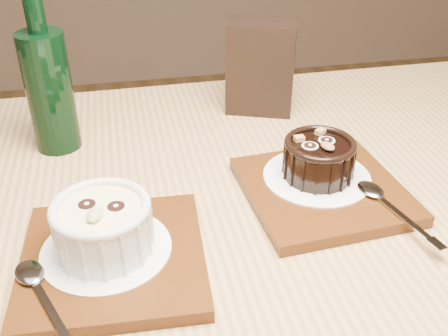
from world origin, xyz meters
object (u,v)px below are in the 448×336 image
object	(u,v)px
ramekin_white	(103,225)
condiment_stand	(261,67)
tray_left	(114,259)
tray_right	(323,191)
ramekin_dark	(319,157)
green_bottle	(49,87)
table	(222,285)

from	to	relation	value
ramekin_white	condiment_stand	bearing A→B (deg)	70.40
tray_left	ramekin_white	distance (m)	0.04
tray_left	tray_right	size ratio (longest dim) A/B	1.00
ramekin_white	condiment_stand	size ratio (longest dim) A/B	0.69
ramekin_dark	green_bottle	distance (m)	0.36
tray_left	green_bottle	bearing A→B (deg)	104.73
table	tray_left	bearing A→B (deg)	-161.18
table	tray_left	world-z (taller)	tray_left
tray_left	ramekin_white	size ratio (longest dim) A/B	1.85
tray_right	condiment_stand	xyz separation A→B (m)	(-0.01, 0.24, 0.06)
table	tray_right	size ratio (longest dim) A/B	6.71
condiment_stand	ramekin_dark	bearing A→B (deg)	-86.90
ramekin_white	green_bottle	world-z (taller)	green_bottle
condiment_stand	tray_right	bearing A→B (deg)	-86.66
table	ramekin_dark	world-z (taller)	ramekin_dark
tray_left	ramekin_dark	xyz separation A→B (m)	(0.25, 0.09, 0.04)
ramekin_white	tray_right	size ratio (longest dim) A/B	0.54
ramekin_white	tray_right	distance (m)	0.27
tray_right	condiment_stand	size ratio (longest dim) A/B	1.29
ramekin_dark	tray_left	bearing A→B (deg)	-179.31
condiment_stand	tray_left	bearing A→B (deg)	-126.46
ramekin_white	tray_left	bearing A→B (deg)	-30.47
table	ramekin_white	size ratio (longest dim) A/B	12.44
tray_left	ramekin_dark	size ratio (longest dim) A/B	2.12
table	tray_right	xyz separation A→B (m)	(0.13, 0.03, 0.10)
tray_left	green_bottle	world-z (taller)	green_bottle
ramekin_white	ramekin_dark	bearing A→B (deg)	36.57
tray_left	tray_right	world-z (taller)	same
table	tray_left	distance (m)	0.16
green_bottle	table	bearing A→B (deg)	-49.63
table	condiment_stand	xyz separation A→B (m)	(0.12, 0.28, 0.16)
tray_left	condiment_stand	world-z (taller)	condiment_stand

